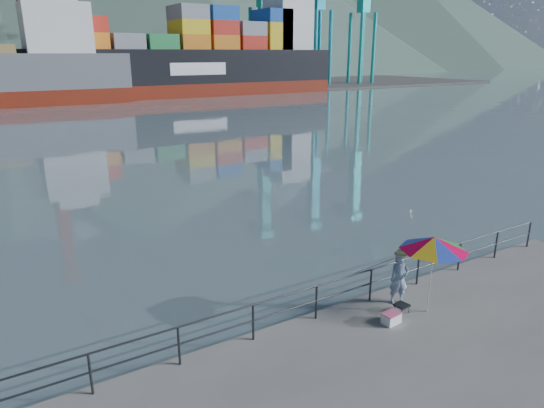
{
  "coord_description": "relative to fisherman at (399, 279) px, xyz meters",
  "views": [
    {
      "loc": [
        -6.29,
        -7.84,
        7.08
      ],
      "look_at": [
        2.2,
        6.0,
        2.0
      ],
      "focal_mm": 32.0,
      "sensor_mm": 36.0,
      "label": 1
    }
  ],
  "objects": [
    {
      "name": "beach_umbrella",
      "position": [
        0.36,
        -0.81,
        1.32
      ],
      "size": [
        1.94,
        1.94,
        2.29
      ],
      "color": "white",
      "rests_on": "ground"
    },
    {
      "name": "fisherman",
      "position": [
        0.0,
        0.0,
        0.0
      ],
      "size": [
        0.66,
        0.56,
        1.54
      ],
      "primitive_type": "imported",
      "rotation": [
        0.0,
        0.0,
        -0.4
      ],
      "color": "#315283",
      "rests_on": "ground"
    },
    {
      "name": "fishing_rod",
      "position": [
        -0.23,
        0.85,
        -0.77
      ],
      "size": [
        0.06,
        1.58,
        1.11
      ],
      "primitive_type": "cylinder",
      "rotation": [
        0.96,
        0.0,
        0.03
      ],
      "color": "black",
      "rests_on": "ground"
    },
    {
      "name": "port_cranes",
      "position": [
        27.42,
        82.85,
        15.23
      ],
      "size": [
        116.0,
        28.0,
        38.4
      ],
      "color": "red",
      "rests_on": "ground"
    },
    {
      "name": "far_dock",
      "position": [
        6.42,
        91.85,
        -0.77
      ],
      "size": [
        200.0,
        40.0,
        0.4
      ],
      "primitive_type": "cube",
      "color": "#514F4C",
      "rests_on": "ground"
    },
    {
      "name": "container_ship",
      "position": [
        25.36,
        73.94,
        5.11
      ],
      "size": [
        54.99,
        9.16,
        18.1
      ],
      "color": "maroon",
      "rests_on": "ground"
    },
    {
      "name": "folding_stool",
      "position": [
        -0.29,
        -0.45,
        -0.64
      ],
      "size": [
        0.41,
        0.41,
        0.24
      ],
      "color": "black",
      "rests_on": "ground"
    },
    {
      "name": "cooler_bag",
      "position": [
        -0.97,
        -0.73,
        -0.63
      ],
      "size": [
        0.52,
        0.38,
        0.28
      ],
      "primitive_type": "cube",
      "rotation": [
        0.0,
        0.0,
        0.1
      ],
      "color": "white",
      "rests_on": "ground"
    },
    {
      "name": "guardrail",
      "position": [
        -3.58,
        0.55,
        -0.25
      ],
      "size": [
        22.0,
        0.06,
        1.03
      ],
      "color": "#2D3033",
      "rests_on": "ground"
    },
    {
      "name": "container_stacks",
      "position": [
        33.21,
        92.22,
        2.1
      ],
      "size": [
        58.0,
        5.4,
        7.8
      ],
      "color": "#194CA5",
      "rests_on": "ground"
    }
  ]
}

